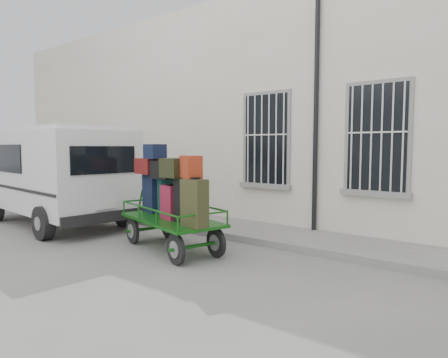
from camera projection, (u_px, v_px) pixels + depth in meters
The scene contains 5 objects.
ground at pixel (199, 256), 7.52m from camera, with size 80.00×80.00×0.00m, color slate.
building at pixel (325, 115), 11.59m from camera, with size 24.00×5.15×6.00m.
sidewalk at pixel (262, 233), 9.24m from camera, with size 24.00×1.70×0.15m, color slate.
luggage_cart at pixel (171, 197), 7.92m from camera, with size 2.95×1.75×2.12m.
van at pixel (56, 170), 10.60m from camera, with size 5.23×2.68×2.54m.
Camera 1 is at (4.94, -5.50, 2.06)m, focal length 32.00 mm.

